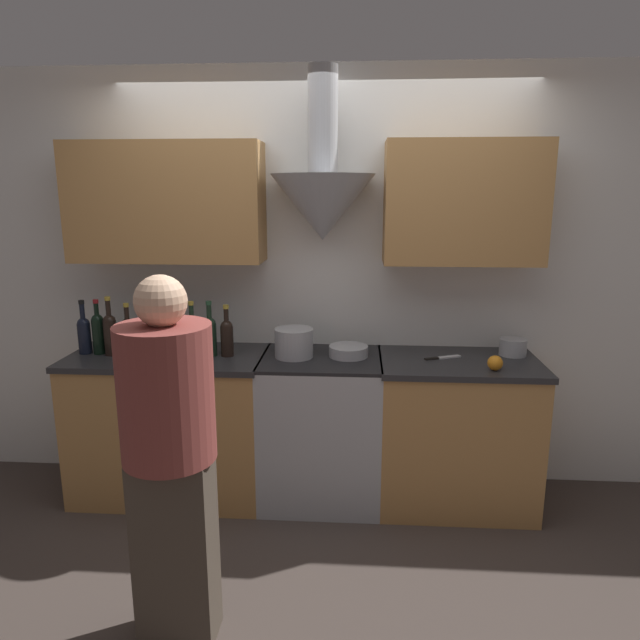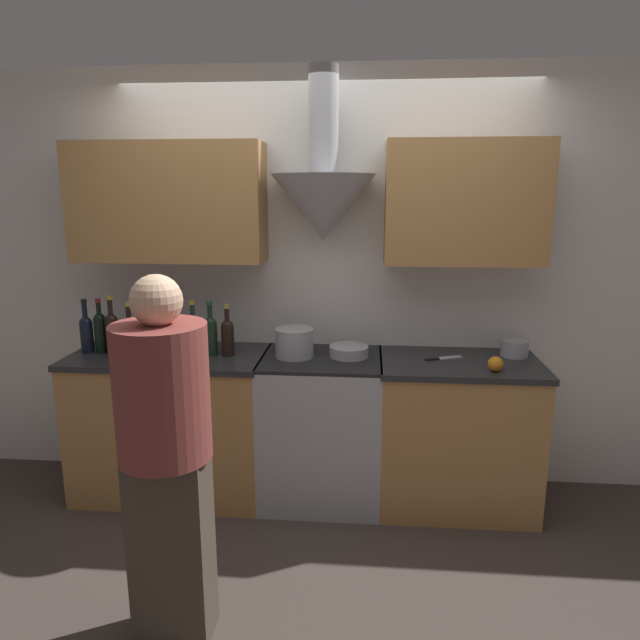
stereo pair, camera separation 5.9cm
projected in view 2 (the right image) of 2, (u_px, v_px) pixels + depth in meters
ground_plane at (317, 523)px, 3.28m from camera, size 12.00×12.00×0.00m
wall_back at (319, 258)px, 3.53m from camera, size 8.40×0.61×2.60m
counter_left at (173, 423)px, 3.56m from camera, size 1.18×0.62×0.90m
counter_right at (456, 433)px, 3.42m from camera, size 0.93×0.62×0.90m
stove_range at (321, 427)px, 3.49m from camera, size 0.72×0.60×0.90m
wine_bottle_0 at (87, 332)px, 3.47m from camera, size 0.08×0.08×0.33m
wine_bottle_1 at (100, 330)px, 3.46m from camera, size 0.07×0.07×0.33m
wine_bottle_2 at (112, 331)px, 3.43m from camera, size 0.08×0.08×0.36m
wine_bottle_3 at (130, 333)px, 3.42m from camera, size 0.07×0.07×0.32m
wine_bottle_4 at (145, 333)px, 3.41m from camera, size 0.07×0.07×0.32m
wine_bottle_5 at (162, 334)px, 3.41m from camera, size 0.08×0.08×0.33m
wine_bottle_6 at (179, 333)px, 3.41m from camera, size 0.08×0.08×0.33m
wine_bottle_7 at (193, 333)px, 3.40m from camera, size 0.07×0.07×0.33m
wine_bottle_8 at (211, 333)px, 3.40m from camera, size 0.08×0.08×0.33m
wine_bottle_9 at (228, 335)px, 3.40m from camera, size 0.08×0.08×0.31m
stock_pot at (294, 343)px, 3.38m from camera, size 0.23×0.23×0.17m
mixing_bowl at (349, 351)px, 3.39m from camera, size 0.23×0.23×0.06m
orange_fruit at (496, 364)px, 3.11m from camera, size 0.08×0.08×0.08m
saucepan at (515, 348)px, 3.40m from camera, size 0.16×0.16×0.10m
chefs_knife at (443, 358)px, 3.35m from camera, size 0.23×0.11×0.01m
person_foreground_left at (166, 450)px, 2.28m from camera, size 0.37×0.37×1.57m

